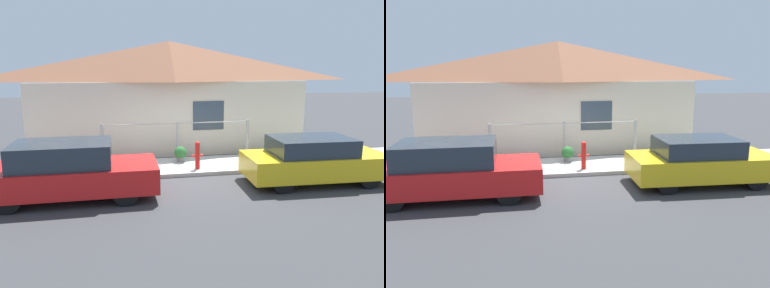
{
  "view_description": "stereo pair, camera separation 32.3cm",
  "coord_description": "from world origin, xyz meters",
  "views": [
    {
      "loc": [
        -1.91,
        -10.11,
        3.13
      ],
      "look_at": [
        0.19,
        0.3,
        0.9
      ],
      "focal_mm": 35.0,
      "sensor_mm": 36.0,
      "label": 1
    },
    {
      "loc": [
        -1.59,
        -10.16,
        3.13
      ],
      "look_at": [
        0.19,
        0.3,
        0.9
      ],
      "focal_mm": 35.0,
      "sensor_mm": 36.0,
      "label": 2
    }
  ],
  "objects": [
    {
      "name": "ground_plane",
      "position": [
        0.0,
        0.0,
        0.0
      ],
      "size": [
        60.0,
        60.0,
        0.0
      ],
      "primitive_type": "plane",
      "color": "#38383A"
    },
    {
      "name": "car_left",
      "position": [
        -3.09,
        -1.16,
        0.68
      ],
      "size": [
        4.08,
        1.71,
        1.38
      ],
      "rotation": [
        0.0,
        0.0,
        -0.0
      ],
      "color": "red",
      "rests_on": "ground_plane"
    },
    {
      "name": "sidewalk",
      "position": [
        0.0,
        0.97,
        0.06
      ],
      "size": [
        24.0,
        1.93,
        0.12
      ],
      "color": "#B2AFA8",
      "rests_on": "ground_plane"
    },
    {
      "name": "fire_hydrant",
      "position": [
        0.38,
        0.42,
        0.55
      ],
      "size": [
        0.34,
        0.15,
        0.83
      ],
      "color": "red",
      "rests_on": "sidewalk"
    },
    {
      "name": "house",
      "position": [
        0.0,
        3.51,
        3.11
      ],
      "size": [
        10.09,
        2.23,
        3.99
      ],
      "color": "beige",
      "rests_on": "ground_plane"
    },
    {
      "name": "fence",
      "position": [
        0.0,
        1.78,
        0.79
      ],
      "size": [
        4.9,
        0.1,
        1.23
      ],
      "color": "#999993",
      "rests_on": "sidewalk"
    },
    {
      "name": "potted_plant_near_hydrant",
      "position": [
        0.02,
        1.3,
        0.4
      ],
      "size": [
        0.39,
        0.39,
        0.5
      ],
      "color": "slate",
      "rests_on": "sidewalk"
    },
    {
      "name": "car_right",
      "position": [
        3.25,
        -1.16,
        0.63
      ],
      "size": [
        3.88,
        1.75,
        1.26
      ],
      "rotation": [
        0.0,
        0.0,
        -0.04
      ],
      "color": "gold",
      "rests_on": "ground_plane"
    }
  ]
}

